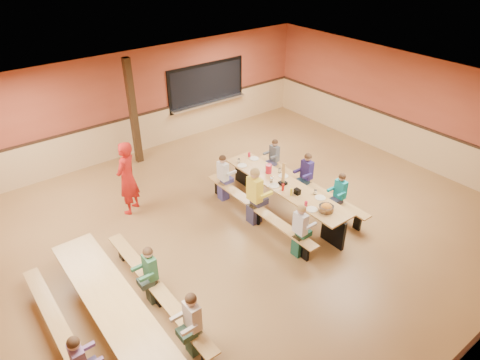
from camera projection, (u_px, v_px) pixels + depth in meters
ground at (237, 232)px, 9.58m from camera, size 12.00×12.00×0.00m
room_envelope at (237, 207)px, 9.23m from camera, size 12.04×10.04×3.02m
kitchen_pass_through at (207, 87)px, 13.53m from camera, size 2.78×0.28×1.38m
structural_post at (133, 112)px, 11.67m from camera, size 0.18×0.18×3.00m
cafeteria_table_main at (284, 192)px, 10.03m from camera, size 1.91×3.70×0.74m
cafeteria_table_second at (111, 305)px, 7.08m from camera, size 1.91×3.70×0.74m
seated_child_white_left at (300, 231)px, 8.65m from camera, size 0.37×0.31×1.22m
seated_adult_yellow at (255, 196)px, 9.58m from camera, size 0.46×0.37×1.39m
seated_child_grey_left at (223, 178)px, 10.45m from camera, size 0.37×0.30×1.20m
seated_child_teal_right at (340, 196)px, 9.78m from camera, size 0.35×0.28×1.16m
seated_child_navy_right at (306, 176)px, 10.49m from camera, size 0.38×0.31×1.23m
seated_child_char_right at (274, 160)px, 11.31m from camera, size 0.34×0.27×1.14m
seated_child_green_sec at (151, 275)px, 7.57m from camera, size 0.37×0.30×1.20m
seated_child_tan_sec at (193, 324)px, 6.63m from camera, size 0.38×0.31×1.24m
standing_woman at (127, 178)px, 9.85m from camera, size 0.79×0.74×1.81m
punch_pitcher at (269, 169)px, 10.33m from camera, size 0.16×0.16×0.22m
chip_bowl at (326, 208)px, 8.98m from camera, size 0.32×0.32×0.15m
napkin_dispenser at (297, 192)px, 9.54m from camera, size 0.10×0.14×0.13m
condiment_mustard at (291, 192)px, 9.49m from camera, size 0.06×0.06×0.17m
condiment_ketchup at (283, 187)px, 9.66m from camera, size 0.06×0.06×0.17m
table_paddle at (283, 179)px, 9.86m from camera, size 0.16×0.16×0.56m
place_settings at (285, 182)px, 9.89m from camera, size 0.65×3.30×0.11m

